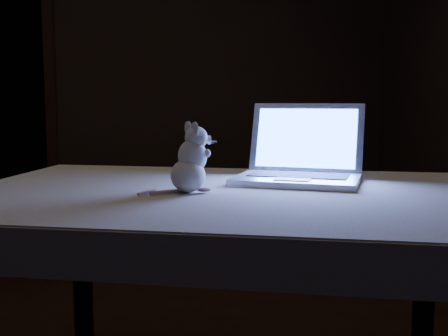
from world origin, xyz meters
name	(u,v)px	position (x,y,z in m)	size (l,w,h in m)	color
back_wall	(129,75)	(0.00, 2.50, 1.30)	(4.50, 0.04, 2.60)	black
table	(228,322)	(0.09, -0.48, 0.41)	(1.53, 0.99, 0.82)	black
tablecloth	(201,210)	(0.00, -0.48, 0.77)	(1.65, 1.10, 0.11)	beige
laptop	(297,142)	(0.35, -0.38, 0.97)	(0.40, 0.36, 0.28)	silver
plush_mouse	(188,158)	(-0.04, -0.49, 0.94)	(0.15, 0.15, 0.21)	silver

